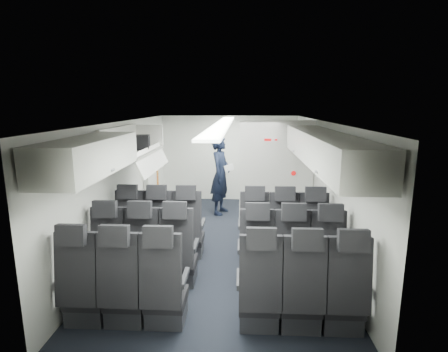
# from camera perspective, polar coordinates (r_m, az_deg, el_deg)

# --- Properties ---
(cabin_shell) EXTENTS (3.41, 6.01, 2.16)m
(cabin_shell) POSITION_cam_1_polar(r_m,az_deg,el_deg) (5.96, -0.19, -1.02)
(cabin_shell) COLOR black
(cabin_shell) RESTS_ON ground
(seat_row_front) EXTENTS (3.33, 0.56, 1.24)m
(seat_row_front) POSITION_cam_1_polar(r_m,az_deg,el_deg) (5.65, -0.48, -9.36)
(seat_row_front) COLOR black
(seat_row_front) RESTS_ON cabin_shell
(seat_row_mid) EXTENTS (3.33, 0.56, 1.24)m
(seat_row_mid) POSITION_cam_1_polar(r_m,az_deg,el_deg) (4.83, -1.12, -13.18)
(seat_row_mid) COLOR black
(seat_row_mid) RESTS_ON cabin_shell
(seat_row_rear) EXTENTS (3.33, 0.56, 1.24)m
(seat_row_rear) POSITION_cam_1_polar(r_m,az_deg,el_deg) (4.03, -2.06, -18.55)
(seat_row_rear) COLOR black
(seat_row_rear) RESTS_ON cabin_shell
(overhead_bin_left_rear) EXTENTS (0.53, 1.80, 0.40)m
(overhead_bin_left_rear) POSITION_cam_1_polar(r_m,az_deg,el_deg) (4.21, -21.18, 3.08)
(overhead_bin_left_rear) COLOR white
(overhead_bin_left_rear) RESTS_ON cabin_shell
(overhead_bin_left_front_open) EXTENTS (0.64, 1.70, 0.72)m
(overhead_bin_left_front_open) POSITION_cam_1_polar(r_m,az_deg,el_deg) (5.86, -14.60, 4.49)
(overhead_bin_left_front_open) COLOR #9E9E93
(overhead_bin_left_front_open) RESTS_ON cabin_shell
(overhead_bin_right_rear) EXTENTS (0.53, 1.80, 0.40)m
(overhead_bin_right_rear) POSITION_cam_1_polar(r_m,az_deg,el_deg) (4.00, 18.67, 2.84)
(overhead_bin_right_rear) COLOR white
(overhead_bin_right_rear) RESTS_ON cabin_shell
(overhead_bin_right_front) EXTENTS (0.53, 1.70, 0.40)m
(overhead_bin_right_front) POSITION_cam_1_polar(r_m,az_deg,el_deg) (5.69, 13.96, 5.55)
(overhead_bin_right_front) COLOR white
(overhead_bin_right_front) RESTS_ON cabin_shell
(bulkhead_partition) EXTENTS (1.40, 0.15, 2.13)m
(bulkhead_partition) POSITION_cam_1_polar(r_m,az_deg,el_deg) (6.77, 8.48, -0.02)
(bulkhead_partition) COLOR silver
(bulkhead_partition) RESTS_ON cabin_shell
(galley_unit) EXTENTS (0.85, 0.52, 1.90)m
(galley_unit) POSITION_cam_1_polar(r_m,az_deg,el_deg) (8.67, 7.06, 1.73)
(galley_unit) COLOR #939399
(galley_unit) RESTS_ON cabin_shell
(boarding_door) EXTENTS (0.12, 1.27, 1.86)m
(boarding_door) POSITION_cam_1_polar(r_m,az_deg,el_deg) (7.75, -11.76, 0.43)
(boarding_door) COLOR silver
(boarding_door) RESTS_ON cabin_shell
(flight_attendant) EXTENTS (0.58, 0.73, 1.76)m
(flight_attendant) POSITION_cam_1_polar(r_m,az_deg,el_deg) (7.78, -0.56, 0.15)
(flight_attendant) COLOR black
(flight_attendant) RESTS_ON ground
(carry_on_bag) EXTENTS (0.43, 0.33, 0.24)m
(carry_on_bag) POSITION_cam_1_polar(r_m,az_deg,el_deg) (5.98, -13.97, 5.36)
(carry_on_bag) COLOR black
(carry_on_bag) RESTS_ON overhead_bin_left_front_open
(papers) EXTENTS (0.20, 0.11, 0.15)m
(papers) POSITION_cam_1_polar(r_m,az_deg,el_deg) (7.69, 0.83, 1.33)
(papers) COLOR white
(papers) RESTS_ON flight_attendant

